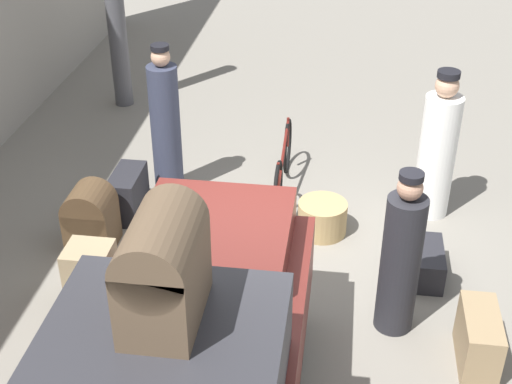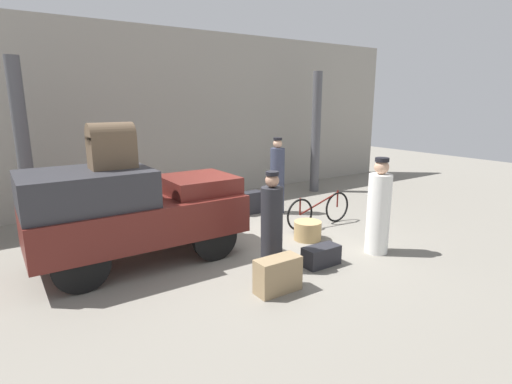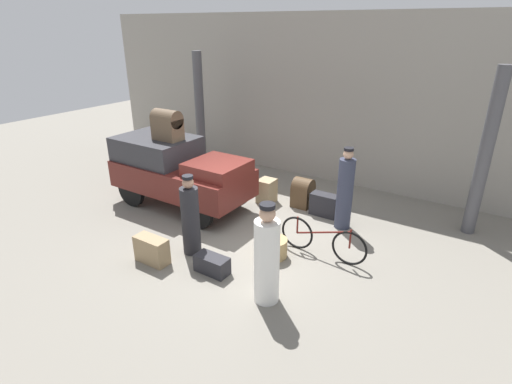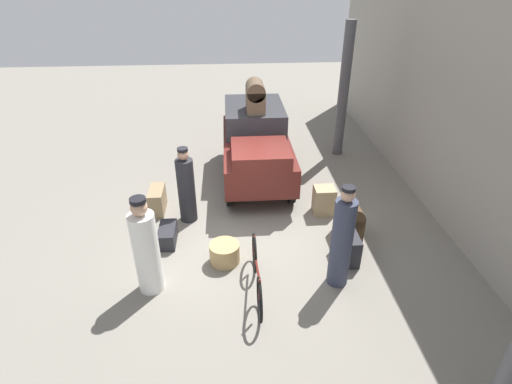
% 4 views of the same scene
% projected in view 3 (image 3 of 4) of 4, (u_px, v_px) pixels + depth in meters
% --- Properties ---
extents(ground_plane, '(30.00, 30.00, 0.00)m').
position_uv_depth(ground_plane, '(243.00, 233.00, 8.63)').
color(ground_plane, gray).
extents(station_building_facade, '(16.00, 0.15, 4.50)m').
position_uv_depth(station_building_facade, '(327.00, 101.00, 10.90)').
color(station_building_facade, gray).
rests_on(station_building_facade, ground).
extents(canopy_pillar_left, '(0.27, 0.27, 3.50)m').
position_uv_depth(canopy_pillar_left, '(200.00, 113.00, 11.82)').
color(canopy_pillar_left, '#4C4C51').
rests_on(canopy_pillar_left, ground).
extents(canopy_pillar_right, '(0.27, 0.27, 3.50)m').
position_uv_depth(canopy_pillar_right, '(485.00, 155.00, 8.04)').
color(canopy_pillar_right, '#4C4C51').
rests_on(canopy_pillar_right, ground).
extents(truck, '(3.45, 1.55, 1.64)m').
position_uv_depth(truck, '(177.00, 170.00, 9.67)').
color(truck, black).
rests_on(truck, ground).
extents(bicycle, '(1.78, 0.04, 0.73)m').
position_uv_depth(bicycle, '(322.00, 240.00, 7.67)').
color(bicycle, black).
rests_on(bicycle, ground).
extents(wicker_basket, '(0.54, 0.54, 0.37)m').
position_uv_depth(wicker_basket, '(273.00, 248.00, 7.73)').
color(wicker_basket, tan).
rests_on(wicker_basket, ground).
extents(porter_standing_middle, '(0.35, 0.35, 1.62)m').
position_uv_depth(porter_standing_middle, '(190.00, 218.00, 7.66)').
color(porter_standing_middle, '#232328').
rests_on(porter_standing_middle, ground).
extents(conductor_in_dark_uniform, '(0.41, 0.41, 1.73)m').
position_uv_depth(conductor_in_dark_uniform, '(267.00, 258.00, 6.27)').
color(conductor_in_dark_uniform, white).
rests_on(conductor_in_dark_uniform, ground).
extents(porter_with_bicycle, '(0.35, 0.35, 1.83)m').
position_uv_depth(porter_with_bicycle, '(345.00, 192.00, 8.59)').
color(porter_with_bicycle, '#33384C').
rests_on(porter_with_bicycle, ground).
extents(suitcase_small_leather, '(0.67, 0.30, 0.51)m').
position_uv_depth(suitcase_small_leather, '(152.00, 250.00, 7.51)').
color(suitcase_small_leather, '#937A56').
rests_on(suitcase_small_leather, ground).
extents(suitcase_black_upright, '(0.64, 0.31, 0.33)m').
position_uv_depth(suitcase_black_upright, '(212.00, 264.00, 7.23)').
color(suitcase_black_upright, '#232328').
rests_on(suitcase_black_upright, ground).
extents(suitcase_tan_flat, '(0.40, 0.43, 0.61)m').
position_uv_depth(suitcase_tan_flat, '(267.00, 191.00, 10.05)').
color(suitcase_tan_flat, '#9E8966').
rests_on(suitcase_tan_flat, ground).
extents(trunk_barrel_dark, '(0.45, 0.49, 0.73)m').
position_uv_depth(trunk_barrel_dark, '(303.00, 192.00, 9.82)').
color(trunk_barrel_dark, '#4C3823').
rests_on(trunk_barrel_dark, ground).
extents(trunk_large_brown, '(0.64, 0.31, 0.53)m').
position_uv_depth(trunk_large_brown, '(324.00, 205.00, 9.37)').
color(trunk_large_brown, '#232328').
rests_on(trunk_large_brown, ground).
extents(trunk_on_truck_roof, '(0.69, 0.42, 0.72)m').
position_uv_depth(trunk_on_truck_roof, '(167.00, 124.00, 9.35)').
color(trunk_on_truck_roof, brown).
rests_on(trunk_on_truck_roof, truck).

